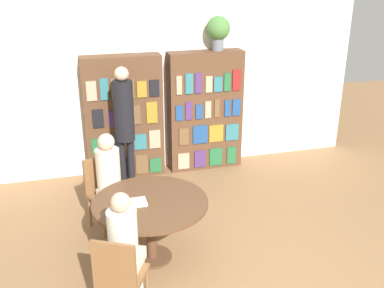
% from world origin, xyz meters
% --- Properties ---
extents(wall_back, '(6.40, 0.07, 3.00)m').
position_xyz_m(wall_back, '(0.00, 3.88, 1.51)').
color(wall_back, silver).
rests_on(wall_back, ground_plane).
extents(bookshelf_left, '(1.16, 0.34, 1.88)m').
position_xyz_m(bookshelf_left, '(-0.64, 3.69, 0.94)').
color(bookshelf_left, brown).
rests_on(bookshelf_left, ground_plane).
extents(bookshelf_right, '(1.16, 0.34, 1.88)m').
position_xyz_m(bookshelf_right, '(0.64, 3.69, 0.94)').
color(bookshelf_right, brown).
rests_on(bookshelf_right, ground_plane).
extents(flower_vase, '(0.36, 0.36, 0.51)m').
position_xyz_m(flower_vase, '(0.84, 3.69, 2.19)').
color(flower_vase, slate).
rests_on(flower_vase, bookshelf_right).
extents(reading_table, '(1.25, 1.25, 0.73)m').
position_xyz_m(reading_table, '(-0.67, 1.42, 0.62)').
color(reading_table, brown).
rests_on(reading_table, ground_plane).
extents(chair_near_camera, '(0.54, 0.54, 0.90)m').
position_xyz_m(chair_near_camera, '(-1.11, 0.57, 0.51)').
color(chair_near_camera, brown).
rests_on(chair_near_camera, ground_plane).
extents(chair_left_side, '(0.54, 0.54, 0.90)m').
position_xyz_m(chair_left_side, '(-1.10, 2.28, 0.51)').
color(chair_left_side, brown).
rests_on(chair_left_side, ground_plane).
extents(seated_reader_left, '(0.40, 0.42, 1.27)m').
position_xyz_m(seated_reader_left, '(-1.02, 2.13, 0.73)').
color(seated_reader_left, beige).
rests_on(seated_reader_left, ground_plane).
extents(seated_reader_right, '(0.39, 0.41, 1.25)m').
position_xyz_m(seated_reader_right, '(-1.03, 0.73, 0.72)').
color(seated_reader_right, beige).
rests_on(seated_reader_right, ground_plane).
extents(librarian_standing, '(0.28, 0.55, 1.83)m').
position_xyz_m(librarian_standing, '(-0.69, 3.19, 1.11)').
color(librarian_standing, black).
rests_on(librarian_standing, ground_plane).
extents(open_book_on_table, '(0.24, 0.18, 0.03)m').
position_xyz_m(open_book_on_table, '(-0.83, 1.40, 0.74)').
color(open_book_on_table, silver).
rests_on(open_book_on_table, reading_table).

